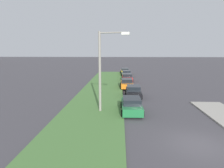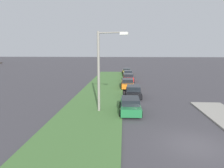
{
  "view_description": "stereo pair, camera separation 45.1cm",
  "coord_description": "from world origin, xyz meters",
  "views": [
    {
      "loc": [
        -11.68,
        4.92,
        5.87
      ],
      "look_at": [
        12.84,
        5.97,
        1.59
      ],
      "focal_mm": 31.6,
      "sensor_mm": 36.0,
      "label": 1
    },
    {
      "loc": [
        -11.65,
        4.47,
        5.87
      ],
      "look_at": [
        12.84,
        5.97,
        1.59
      ],
      "focal_mm": 31.6,
      "sensor_mm": 36.0,
      "label": 2
    }
  ],
  "objects": [
    {
      "name": "parked_car_silver",
      "position": [
        30.74,
        3.62,
        0.72
      ],
      "size": [
        4.38,
        2.18,
        1.47
      ],
      "rotation": [
        0.0,
        0.0,
        0.05
      ],
      "color": "#B2B5BA",
      "rests_on": "ground"
    },
    {
      "name": "streetlight",
      "position": [
        6.31,
        6.47,
        4.39
      ],
      "size": [
        0.93,
        2.84,
        7.5
      ],
      "color": "gray",
      "rests_on": "ground"
    },
    {
      "name": "parked_car_yellow",
      "position": [
        35.96,
        3.84,
        0.72
      ],
      "size": [
        4.39,
        2.19,
        1.47
      ],
      "rotation": [
        0.0,
        0.0,
        0.05
      ],
      "color": "gold",
      "rests_on": "ground"
    },
    {
      "name": "grass_median",
      "position": [
        10.0,
        7.58,
        0.06
      ],
      "size": [
        60.0,
        6.0,
        0.12
      ],
      "primitive_type": "cube",
      "color": "#477238",
      "rests_on": "ground"
    },
    {
      "name": "parked_car_black",
      "position": [
        12.55,
        3.27,
        0.72
      ],
      "size": [
        4.33,
        2.07,
        1.47
      ],
      "rotation": [
        0.0,
        0.0,
        -0.02
      ],
      "color": "black",
      "rests_on": "ground"
    },
    {
      "name": "parked_car_green",
      "position": [
        6.31,
        3.85,
        0.72
      ],
      "size": [
        4.33,
        2.08,
        1.47
      ],
      "rotation": [
        0.0,
        0.0,
        0.02
      ],
      "color": "#1E6B38",
      "rests_on": "ground"
    },
    {
      "name": "ground",
      "position": [
        0.0,
        0.0,
        0.0
      ],
      "size": [
        300.0,
        300.0,
        0.0
      ],
      "primitive_type": "plane",
      "color": "#423F44"
    },
    {
      "name": "parked_car_orange",
      "position": [
        18.41,
        3.91,
        0.72
      ],
      "size": [
        4.31,
        2.05,
        1.47
      ],
      "rotation": [
        0.0,
        0.0,
        0.01
      ],
      "color": "orange",
      "rests_on": "ground"
    },
    {
      "name": "parked_car_red",
      "position": [
        24.89,
        3.62,
        0.72
      ],
      "size": [
        4.33,
        2.08,
        1.47
      ],
      "rotation": [
        0.0,
        0.0,
        0.02
      ],
      "color": "red",
      "rests_on": "ground"
    }
  ]
}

